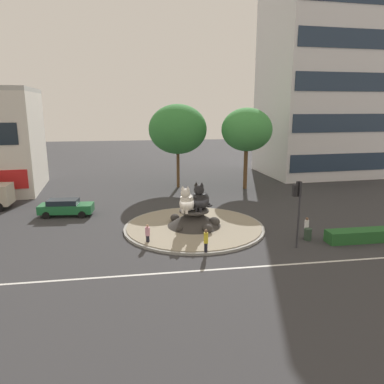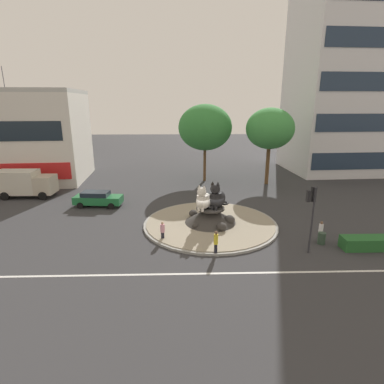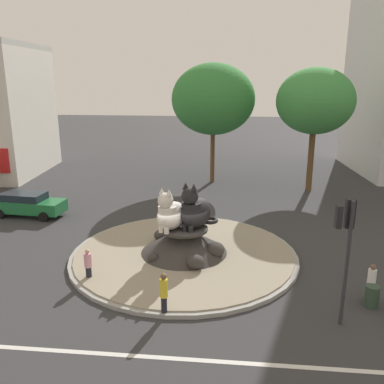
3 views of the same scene
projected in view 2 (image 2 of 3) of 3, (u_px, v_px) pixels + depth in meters
The scene contains 15 objects.
ground_plane at pixel (210, 225), 26.57m from camera, with size 160.00×160.00×0.00m, color #333335.
lane_centreline at pixel (221, 273), 18.97m from camera, with size 112.00×0.20×0.01m, color silver.
roundabout_island at pixel (210, 219), 26.44m from camera, with size 11.49×11.49×1.55m.
cat_statue_white at pixel (204, 200), 25.61m from camera, with size 2.13×2.24×2.19m.
cat_statue_black at pixel (217, 198), 25.96m from camera, with size 2.30×2.45×2.40m.
traffic_light_mast at pixel (312, 205), 20.72m from camera, with size 0.71×0.56×4.77m.
office_tower at pixel (349, 66), 43.96m from camera, with size 15.47×12.96×30.63m.
broadleaf_tree_behind_island at pixel (205, 128), 39.67m from camera, with size 6.94×6.94×10.05m.
second_tree_near_tower at pixel (270, 129), 38.01m from camera, with size 5.96×5.96×9.64m.
pedestrian_yellow_shirt at pixel (216, 242), 21.00m from camera, with size 0.30×0.30×1.80m.
pedestrian_white_shirt at pixel (321, 231), 23.10m from camera, with size 0.33×0.33×1.65m.
pedestrian_pink_shirt at pixel (163, 231), 23.24m from camera, with size 0.34×0.34×1.56m.
sedan_on_far_lane at pixel (98, 198), 31.11m from camera, with size 4.90×2.28×1.55m.
delivery_box_truck at pixel (24, 183), 33.99m from camera, with size 6.24×2.75×3.01m.
litter_bin at pixel (322, 238), 22.84m from camera, with size 0.56×0.56×0.90m.
Camera 2 is at (-2.30, -24.66, 10.16)m, focal length 28.66 mm.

